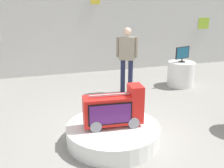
% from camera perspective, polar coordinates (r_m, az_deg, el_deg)
% --- Properties ---
extents(ground_plane, '(30.00, 30.00, 0.00)m').
position_cam_1_polar(ground_plane, '(4.73, 2.48, -10.62)').
color(ground_plane, gray).
extents(back_wall_display, '(12.32, 0.13, 3.07)m').
position_cam_1_polar(back_wall_display, '(8.43, -7.73, 12.76)').
color(back_wall_display, silver).
rests_on(back_wall_display, ground).
extents(main_display_pedestal, '(1.57, 1.57, 0.29)m').
position_cam_1_polar(main_display_pedestal, '(4.36, 0.22, -11.04)').
color(main_display_pedestal, white).
rests_on(main_display_pedestal, ground).
extents(novelty_firetruck_tv, '(1.00, 0.44, 0.69)m').
position_cam_1_polar(novelty_firetruck_tv, '(4.17, 0.50, -5.92)').
color(novelty_firetruck_tv, gray).
rests_on(novelty_firetruck_tv, main_display_pedestal).
extents(display_pedestal_center_rear, '(0.75, 0.75, 0.68)m').
position_cam_1_polar(display_pedestal_center_rear, '(7.42, 15.26, 2.24)').
color(display_pedestal_center_rear, white).
rests_on(display_pedestal_center_rear, ground).
extents(tv_on_center_rear, '(0.50, 0.18, 0.43)m').
position_cam_1_polar(tv_on_center_rear, '(7.29, 15.64, 6.65)').
color(tv_on_center_rear, black).
rests_on(tv_on_center_rear, display_pedestal_center_rear).
extents(shopper_browsing_near_truck, '(0.50, 0.36, 1.69)m').
position_cam_1_polar(shopper_browsing_near_truck, '(6.43, 3.39, 6.46)').
color(shopper_browsing_near_truck, '#1E233F').
rests_on(shopper_browsing_near_truck, ground).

